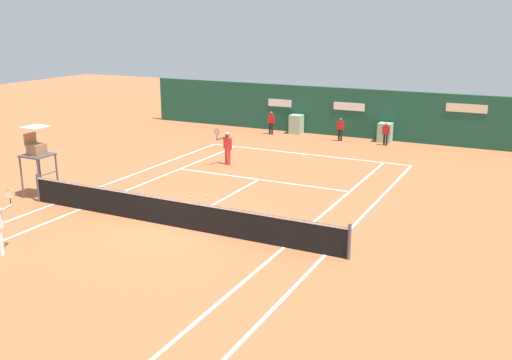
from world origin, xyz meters
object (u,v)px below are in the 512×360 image
player_on_baseline (227,145)px  ball_kid_left_post (386,132)px  tennis_ball_mid_court (208,196)px  tennis_ball_by_sideline (191,197)px  tennis_ball_near_service_line (186,206)px  ball_kid_right_post (271,121)px  ball_kid_centre_post (340,128)px  umpire_chair (37,152)px

player_on_baseline → ball_kid_left_post: size_ratio=1.43×
tennis_ball_mid_court → tennis_ball_by_sideline: same height
ball_kid_left_post → player_on_baseline: bearing=58.0°
ball_kid_left_post → tennis_ball_near_service_line: ball_kid_left_post is taller
ball_kid_right_post → tennis_ball_mid_court: size_ratio=19.96×
ball_kid_centre_post → tennis_ball_mid_court: bearing=86.2°
ball_kid_centre_post → player_on_baseline: bearing=69.9°
umpire_chair → player_on_baseline: size_ratio=1.55×
tennis_ball_near_service_line → tennis_ball_mid_court: bearing=87.2°
player_on_baseline → ball_kid_left_post: 9.33m
ball_kid_left_post → ball_kid_centre_post: size_ratio=0.96×
tennis_ball_mid_court → tennis_ball_by_sideline: 0.63m
tennis_ball_by_sideline → ball_kid_left_post: bearing=71.3°
tennis_ball_mid_court → player_on_baseline: bearing=110.9°
tennis_ball_mid_court → tennis_ball_near_service_line: size_ratio=1.00×
player_on_baseline → umpire_chair: bearing=70.2°
ball_kid_right_post → tennis_ball_by_sideline: 12.87m
ball_kid_left_post → tennis_ball_near_service_line: bearing=79.0°
ball_kid_left_post → tennis_ball_mid_court: ball_kid_left_post is taller
ball_kid_left_post → tennis_ball_near_service_line: (-3.79, -13.68, -0.68)m
ball_kid_left_post → ball_kid_centre_post: 2.55m
umpire_chair → ball_kid_left_post: bearing=147.7°
player_on_baseline → tennis_ball_near_service_line: 6.49m
ball_kid_right_post → tennis_ball_near_service_line: bearing=99.8°
ball_kid_left_post → ball_kid_centre_post: bearing=4.5°
ball_kid_right_post → tennis_ball_near_service_line: (3.01, -13.68, -0.75)m
player_on_baseline → tennis_ball_near_service_line: size_ratio=25.96×
player_on_baseline → ball_kid_centre_post: player_on_baseline is taller
umpire_chair → ball_kid_right_post: bearing=169.8°
player_on_baseline → ball_kid_centre_post: bearing=-103.9°
umpire_chair → tennis_ball_by_sideline: size_ratio=40.15×
tennis_ball_near_service_line → tennis_ball_by_sideline: same height
umpire_chair → ball_kid_right_post: (2.72, 15.05, -0.98)m
umpire_chair → ball_kid_left_post: size_ratio=2.21×
player_on_baseline → ball_kid_left_post: (5.55, 7.50, -0.21)m
ball_kid_centre_post → tennis_ball_mid_court: (-1.18, -12.27, -0.71)m
tennis_ball_by_sideline → player_on_baseline: bearing=104.1°
ball_kid_centre_post → tennis_ball_by_sideline: ball_kid_centre_post is taller
ball_kid_left_post → tennis_ball_mid_court: 12.84m
ball_kid_centre_post → tennis_ball_by_sideline: size_ratio=19.01×
tennis_ball_near_service_line → ball_kid_centre_post: bearing=84.8°
player_on_baseline → ball_kid_left_post: player_on_baseline is taller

